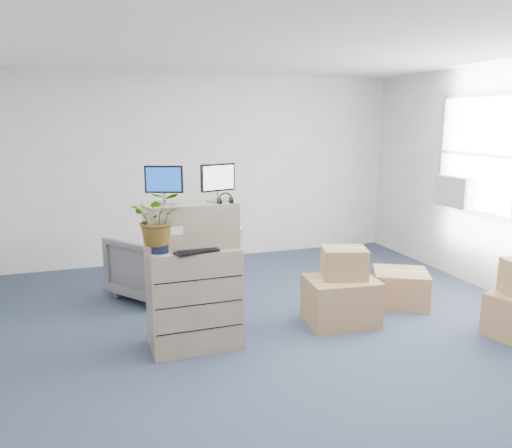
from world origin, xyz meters
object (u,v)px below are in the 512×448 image
at_px(monitor_right, 218,180).
at_px(office_chair, 153,262).
at_px(filing_cabinet_lower, 194,297).
at_px(keyboard, 196,251).
at_px(potted_plant, 158,225).
at_px(water_bottle, 201,234).
at_px(monitor_left, 164,182).

relative_size(monitor_right, office_chair, 0.40).
bearing_deg(filing_cabinet_lower, keyboard, -90.72).
bearing_deg(potted_plant, office_chair, 85.63).
bearing_deg(monitor_right, water_bottle, 150.07).
bearing_deg(keyboard, monitor_right, 24.32).
bearing_deg(monitor_right, keyboard, -159.52).
relative_size(filing_cabinet_lower, office_chair, 1.12).
xyz_separation_m(keyboard, potted_plant, (-0.32, 0.04, 0.25)).
bearing_deg(potted_plant, monitor_left, 66.36).
xyz_separation_m(filing_cabinet_lower, monitor_right, (0.26, 0.03, 1.09)).
relative_size(keyboard, potted_plant, 0.74).
bearing_deg(keyboard, filing_cabinet_lower, 77.47).
bearing_deg(monitor_left, potted_plant, -94.02).
height_order(filing_cabinet_lower, monitor_left, monitor_left).
height_order(filing_cabinet_lower, monitor_right, monitor_right).
relative_size(filing_cabinet_lower, keyboard, 2.43).
bearing_deg(keyboard, water_bottle, 54.13).
xyz_separation_m(monitor_right, keyboard, (-0.26, -0.20, -0.60)).
relative_size(keyboard, water_bottle, 1.83).
xyz_separation_m(filing_cabinet_lower, potted_plant, (-0.32, -0.13, 0.74)).
distance_m(monitor_left, potted_plant, 0.41).
xyz_separation_m(monitor_right, water_bottle, (-0.16, 0.04, -0.50)).
xyz_separation_m(water_bottle, office_chair, (-0.29, 1.46, -0.64)).
bearing_deg(monitor_right, monitor_left, 157.41).
height_order(monitor_right, office_chair, monitor_right).
relative_size(monitor_left, monitor_right, 0.98).
xyz_separation_m(keyboard, water_bottle, (0.10, 0.23, 0.10)).
height_order(water_bottle, office_chair, water_bottle).
height_order(water_bottle, potted_plant, potted_plant).
xyz_separation_m(water_bottle, potted_plant, (-0.42, -0.19, 0.15)).
distance_m(potted_plant, office_chair, 1.84).
bearing_deg(water_bottle, monitor_right, -13.43).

